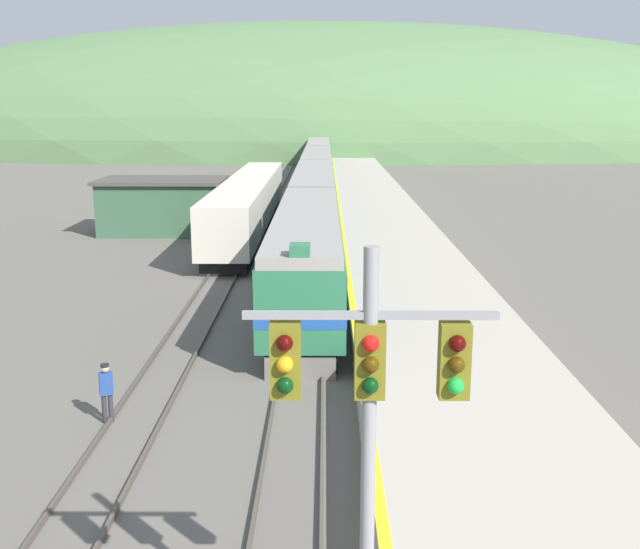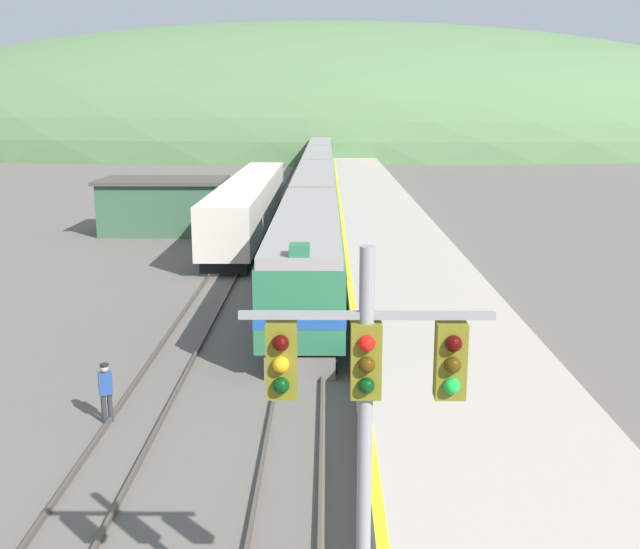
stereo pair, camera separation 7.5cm
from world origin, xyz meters
The scene contains 12 objects.
track_main centered at (0.00, 70.00, 0.08)m, with size 1.52×180.00×0.16m.
track_siding centered at (-4.45, 70.00, 0.08)m, with size 1.52×180.00×0.16m.
platform centered at (4.82, 50.00, 0.54)m, with size 6.18×140.00×1.09m.
distant_hills centered at (0.00, 149.49, 0.00)m, with size 206.52×92.93×48.43m.
station_shed centered at (-10.31, 46.16, 1.87)m, with size 8.49×5.44×3.69m.
express_train_lead_car centered at (0.00, 27.48, 2.20)m, with size 2.97×19.81×4.38m.
carriage_second centered at (0.00, 48.99, 2.19)m, with size 2.96×20.99×4.02m.
carriage_third centered at (0.00, 70.86, 2.19)m, with size 2.96×20.99×4.02m.
carriage_fourth centered at (0.00, 92.73, 2.19)m, with size 2.96×20.99×4.02m.
siding_train centered at (-4.45, 46.78, 1.88)m, with size 2.90×29.51×3.64m.
signal_mast_main centered at (1.37, 4.45, 4.72)m, with size 3.30×0.42×6.92m.
track_worker centered at (-5.25, 14.60, 0.97)m, with size 0.42×0.34×1.71m.
Camera 2 is at (0.85, -4.77, 8.67)m, focal length 42.00 mm.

